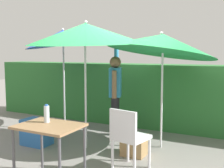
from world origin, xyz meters
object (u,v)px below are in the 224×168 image
object	(u,v)px
umbrella_rainbow	(86,34)
chair_plastic	(128,135)
person_vendor	(115,90)
folding_table	(49,132)
crate_cardboard	(135,145)
umbrella_orange	(63,37)
bottle_water	(47,114)
umbrella_yellow	(162,44)
cooler_box	(37,132)

from	to	relation	value
umbrella_rainbow	chair_plastic	bearing A→B (deg)	-27.53
umbrella_rainbow	person_vendor	xyz separation A→B (m)	(0.17, 0.79, -1.05)
person_vendor	folding_table	xyz separation A→B (m)	(0.12, -2.13, -0.27)
chair_plastic	crate_cardboard	bearing A→B (deg)	103.72
umbrella_orange	crate_cardboard	world-z (taller)	umbrella_orange
folding_table	person_vendor	bearing A→B (deg)	93.17
chair_plastic	folding_table	bearing A→B (deg)	-132.94
umbrella_rainbow	folding_table	bearing A→B (deg)	-77.73
bottle_water	umbrella_yellow	bearing A→B (deg)	62.67
chair_plastic	crate_cardboard	distance (m)	0.71
umbrella_rainbow	umbrella_yellow	distance (m)	1.32
umbrella_orange	umbrella_yellow	distance (m)	2.24
person_vendor	folding_table	world-z (taller)	person_vendor
umbrella_yellow	umbrella_rainbow	bearing A→B (deg)	-151.33
umbrella_orange	chair_plastic	bearing A→B (deg)	-32.44
umbrella_yellow	crate_cardboard	xyz separation A→B (m)	(-0.26, -0.56, -1.66)
cooler_box	bottle_water	size ratio (longest dim) A/B	2.09
bottle_water	crate_cardboard	bearing A→B (deg)	61.55
umbrella_yellow	cooler_box	distance (m)	2.74
folding_table	bottle_water	size ratio (longest dim) A/B	3.33
chair_plastic	folding_table	world-z (taller)	chair_plastic
umbrella_rainbow	crate_cardboard	world-z (taller)	umbrella_rainbow
umbrella_rainbow	cooler_box	xyz separation A→B (m)	(-0.90, -0.28, -1.75)
folding_table	bottle_water	distance (m)	0.25
crate_cardboard	bottle_water	xyz separation A→B (m)	(-0.71, -1.31, 0.71)
umbrella_rainbow	umbrella_orange	xyz separation A→B (m)	(-1.08, 0.80, 0.01)
umbrella_rainbow	bottle_water	size ratio (longest dim) A/B	9.33
crate_cardboard	bottle_water	distance (m)	1.65
crate_cardboard	bottle_water	bearing A→B (deg)	-118.45
umbrella_rainbow	folding_table	distance (m)	1.90
crate_cardboard	umbrella_orange	bearing A→B (deg)	159.36
umbrella_rainbow	umbrella_orange	size ratio (longest dim) A/B	0.97
umbrella_orange	cooler_box	xyz separation A→B (m)	(0.18, -1.08, -1.77)
person_vendor	chair_plastic	distance (m)	1.64
person_vendor	bottle_water	size ratio (longest dim) A/B	7.83
umbrella_orange	person_vendor	xyz separation A→B (m)	(1.25, -0.01, -1.06)
folding_table	chair_plastic	bearing A→B (deg)	47.06
cooler_box	bottle_water	xyz separation A→B (m)	(1.08, -0.97, 0.64)
umbrella_yellow	bottle_water	xyz separation A→B (m)	(-0.97, -1.87, -0.95)
chair_plastic	crate_cardboard	world-z (taller)	chair_plastic
umbrella_rainbow	person_vendor	distance (m)	1.33
umbrella_rainbow	chair_plastic	size ratio (longest dim) A/B	2.52
cooler_box	person_vendor	bearing A→B (deg)	44.92
person_vendor	folding_table	distance (m)	2.15
crate_cardboard	person_vendor	bearing A→B (deg)	134.50
umbrella_orange	person_vendor	size ratio (longest dim) A/B	1.23
umbrella_rainbow	chair_plastic	world-z (taller)	umbrella_rainbow
umbrella_orange	chair_plastic	distance (m)	2.91
person_vendor	umbrella_orange	bearing A→B (deg)	179.41
umbrella_orange	chair_plastic	xyz separation A→B (m)	(2.11, -1.34, -1.49)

